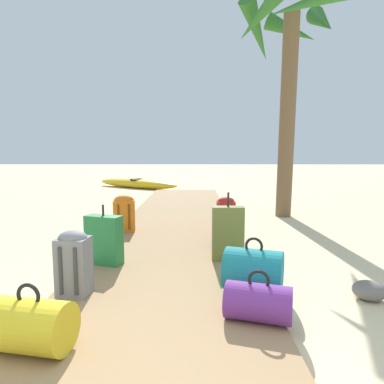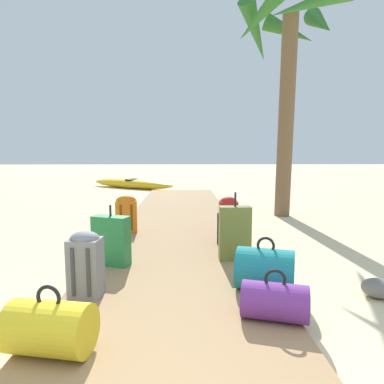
# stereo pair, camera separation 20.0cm
# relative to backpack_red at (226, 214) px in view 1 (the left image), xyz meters

# --- Properties ---
(ground_plane) EXTENTS (60.00, 60.00, 0.00)m
(ground_plane) POSITION_rel_backpack_red_xyz_m (-0.80, -0.11, -0.37)
(ground_plane) COLOR beige
(boardwalk) EXTENTS (1.95, 9.92, 0.08)m
(boardwalk) POSITION_rel_backpack_red_xyz_m (-0.80, 0.88, -0.33)
(boardwalk) COLOR #9E7A51
(boardwalk) RESTS_ON ground
(backpack_red) EXTENTS (0.29, 0.21, 0.56)m
(backpack_red) POSITION_rel_backpack_red_xyz_m (0.00, 0.00, 0.00)
(backpack_red) COLOR red
(backpack_red) RESTS_ON boardwalk
(backpack_black) EXTENTS (0.34, 0.23, 0.52)m
(backpack_black) POSITION_rel_backpack_red_xyz_m (-0.08, -0.80, -0.02)
(backpack_black) COLOR black
(backpack_black) RESTS_ON boardwalk
(suitcase_olive) EXTENTS (0.37, 0.16, 0.80)m
(suitcase_olive) POSITION_rel_backpack_red_xyz_m (-0.10, -1.39, 0.03)
(suitcase_olive) COLOR olive
(suitcase_olive) RESTS_ON boardwalk
(duffel_bag_purple) EXTENTS (0.55, 0.41, 0.40)m
(duffel_bag_purple) POSITION_rel_backpack_red_xyz_m (-0.01, -2.82, -0.15)
(duffel_bag_purple) COLOR #6B2D84
(duffel_bag_purple) RESTS_ON boardwalk
(duffel_bag_teal) EXTENTS (0.61, 0.53, 0.50)m
(duffel_bag_teal) POSITION_rel_backpack_red_xyz_m (0.04, -2.28, -0.10)
(duffel_bag_teal) COLOR #197A7F
(duffel_bag_teal) RESTS_ON boardwalk
(backpack_grey) EXTENTS (0.29, 0.26, 0.58)m
(backpack_grey) POSITION_rel_backpack_red_xyz_m (-1.55, -2.38, 0.01)
(backpack_grey) COLOR slate
(backpack_grey) RESTS_ON boardwalk
(duffel_bag_yellow) EXTENTS (0.57, 0.43, 0.45)m
(duffel_bag_yellow) POSITION_rel_backpack_red_xyz_m (-1.53, -3.22, -0.12)
(duffel_bag_yellow) COLOR gold
(duffel_bag_yellow) RESTS_ON boardwalk
(backpack_orange) EXTENTS (0.35, 0.24, 0.58)m
(backpack_orange) POSITION_rel_backpack_red_xyz_m (-1.61, 0.04, 0.01)
(backpack_orange) COLOR orange
(backpack_orange) RESTS_ON boardwalk
(suitcase_green) EXTENTS (0.44, 0.29, 0.68)m
(suitcase_green) POSITION_rel_backpack_red_xyz_m (-1.51, -1.54, -0.02)
(suitcase_green) COLOR #237538
(suitcase_green) RESTS_ON boardwalk
(palm_tree_far_right) EXTENTS (2.10, 2.12, 4.36)m
(palm_tree_far_right) POSITION_rel_backpack_red_xyz_m (1.30, 1.58, 2.90)
(palm_tree_far_right) COLOR brown
(palm_tree_far_right) RESTS_ON ground
(kayak) EXTENTS (3.42, 2.46, 0.34)m
(kayak) POSITION_rel_backpack_red_xyz_m (-2.64, 7.16, -0.20)
(kayak) COLOR gold
(kayak) RESTS_ON ground
(rock_left_far) EXTENTS (0.34, 0.38, 0.18)m
(rock_left_far) POSITION_rel_backpack_red_xyz_m (-2.15, -0.71, -0.28)
(rock_left_far) COLOR gray
(rock_left_far) RESTS_ON ground
(rock_right_near) EXTENTS (0.37, 0.35, 0.18)m
(rock_right_near) POSITION_rel_backpack_red_xyz_m (1.10, -2.28, -0.28)
(rock_right_near) COLOR slate
(rock_right_near) RESTS_ON ground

